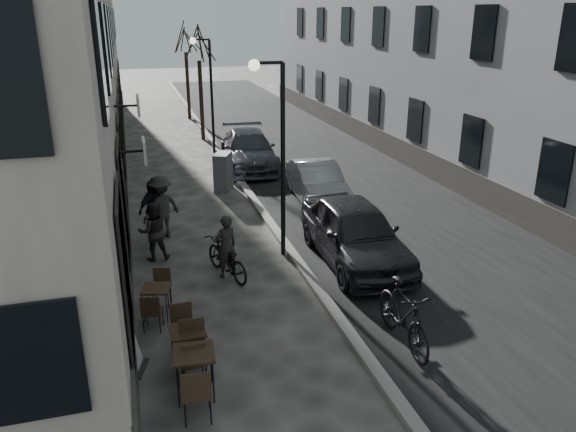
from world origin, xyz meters
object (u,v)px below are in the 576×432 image
tree_near (198,44)px  tree_far (185,38)px  streetlamp_far (207,83)px  pedestrian_near (153,231)px  bistro_set_c (157,299)px  streetlamp_near (276,139)px  car_near (355,232)px  car_far (249,150)px  car_mid (317,183)px  bistro_set_a (195,369)px  utility_cabinet (223,172)px  pedestrian_mid (161,207)px  moped (403,315)px  pedestrian_far (153,209)px  bistro_set_b (188,344)px  sign_board (131,350)px  bicycle (226,258)px

tree_near → tree_far: size_ratio=1.00×
streetlamp_far → pedestrian_near: 12.06m
bistro_set_c → pedestrian_near: (0.11, 3.05, 0.36)m
streetlamp_near → car_near: bearing=-26.1°
car_near → car_far: (-0.67, 9.95, -0.06)m
car_mid → bistro_set_a: bearing=-115.8°
utility_cabinet → pedestrian_mid: 4.75m
utility_cabinet → car_near: bearing=-47.9°
streetlamp_far → car_near: size_ratio=1.08×
car_far → moped: size_ratio=2.40×
streetlamp_near → car_far: streetlamp_near is taller
car_near → streetlamp_near: bearing=155.2°
pedestrian_near → pedestrian_far: size_ratio=0.93×
car_mid → utility_cabinet: bearing=146.7°
bistro_set_b → bistro_set_c: 2.01m
car_near → car_mid: bearing=83.9°
tree_far → utility_cabinet: bearing=-91.8°
pedestrian_near → sign_board: bearing=77.7°
streetlamp_near → streetlamp_far: size_ratio=1.00×
streetlamp_near → car_near: size_ratio=1.08×
streetlamp_near → tree_far: tree_far is taller
tree_near → tree_far: (0.00, 6.00, 0.00)m
streetlamp_near → bicycle: (-1.52, -0.90, -2.68)m
sign_board → car_mid: (6.31, 8.24, 0.23)m
sign_board → car_mid: size_ratio=0.27×
bistro_set_b → car_far: 14.04m
streetlamp_near → bicycle: streetlamp_near is taller
car_far → pedestrian_near: bearing=-111.7°
pedestrian_far → bistro_set_c: bearing=-134.1°
tree_near → pedestrian_near: tree_near is taller
streetlamp_far → bicycle: (-1.52, -12.90, -2.68)m
sign_board → bistro_set_a: bearing=-28.3°
bistro_set_a → bistro_set_b: (-0.02, 0.86, -0.04)m
bistro_set_b → utility_cabinet: size_ratio=1.13×
tree_near → pedestrian_near: 15.25m
pedestrian_near → pedestrian_mid: 1.52m
bistro_set_c → moped: size_ratio=0.68×
car_mid → car_far: bearing=108.4°
streetlamp_far → pedestrian_far: streetlamp_far is taller
streetlamp_far → pedestrian_near: streetlamp_far is taller
streetlamp_far → pedestrian_mid: (-2.84, -9.91, -2.24)m
bistro_set_a → bicycle: bistro_set_a is taller
utility_cabinet → pedestrian_mid: size_ratio=0.74×
pedestrian_mid → car_mid: pedestrian_mid is taller
pedestrian_far → moped: size_ratio=0.80×
sign_board → streetlamp_near: bearing=63.9°
car_mid → car_far: size_ratio=0.79×
car_mid → tree_far: bearing=102.0°
pedestrian_near → pedestrian_mid: size_ratio=0.85×
car_near → tree_far: bearing=95.9°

